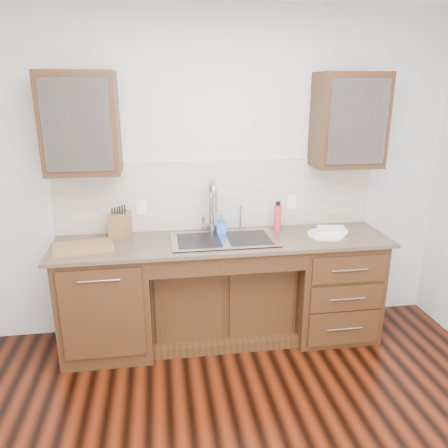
{
  "coord_description": "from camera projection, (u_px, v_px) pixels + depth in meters",
  "views": [
    {
      "loc": [
        -0.49,
        -1.85,
        2.08
      ],
      "look_at": [
        0.0,
        1.4,
        1.05
      ],
      "focal_mm": 35.0,
      "sensor_mm": 36.0,
      "label": 1
    }
  ],
  "objects": [
    {
      "name": "cup_right_a",
      "position": [
        334.0,
        128.0,
        3.53
      ],
      "size": [
        0.13,
        0.13,
        0.09
      ],
      "primitive_type": "imported",
      "rotation": [
        0.0,
        0.0,
        -0.13
      ],
      "color": "white",
      "rests_on": "upper_cabinet_right"
    },
    {
      "name": "upper_cabinet_right",
      "position": [
        349.0,
        121.0,
        3.53
      ],
      "size": [
        0.55,
        0.34,
        0.75
      ],
      "primitive_type": "cube",
      "color": "#593014",
      "rests_on": "wall_back"
    },
    {
      "name": "base_cabinet_right",
      "position": [
        331.0,
        284.0,
        3.8
      ],
      "size": [
        0.7,
        0.62,
        0.88
      ],
      "primitive_type": "cube",
      "color": "#593014",
      "rests_on": "ground"
    },
    {
      "name": "cup_left_b",
      "position": [
        101.0,
        131.0,
        3.27
      ],
      "size": [
        0.12,
        0.12,
        0.09
      ],
      "primitive_type": "imported",
      "rotation": [
        0.0,
        0.0,
        0.39
      ],
      "color": "white",
      "rests_on": "upper_cabinet_left"
    },
    {
      "name": "sink",
      "position": [
        224.0,
        250.0,
        3.52
      ],
      "size": [
        0.84,
        0.46,
        0.19
      ],
      "primitive_type": "cube",
      "color": "#9E9EA5",
      "rests_on": "countertop"
    },
    {
      "name": "backsplash",
      "position": [
        218.0,
        195.0,
        3.72
      ],
      "size": [
        2.7,
        0.02,
        0.59
      ],
      "primitive_type": "cube",
      "color": "beige",
      "rests_on": "wall_back"
    },
    {
      "name": "outlet_right",
      "position": [
        292.0,
        202.0,
        3.83
      ],
      "size": [
        0.08,
        0.01,
        0.12
      ],
      "primitive_type": "cube",
      "color": "white",
      "rests_on": "backsplash"
    },
    {
      "name": "dish_towel",
      "position": [
        332.0,
        230.0,
        3.65
      ],
      "size": [
        0.24,
        0.19,
        0.04
      ],
      "primitive_type": "cube",
      "rotation": [
        0.0,
        0.0,
        -0.15
      ],
      "color": "silver",
      "rests_on": "plate"
    },
    {
      "name": "base_cabinet_center",
      "position": [
        222.0,
        297.0,
        3.78
      ],
      "size": [
        1.2,
        0.44,
        0.7
      ],
      "primitive_type": "cube",
      "color": "#593014",
      "rests_on": "ground"
    },
    {
      "name": "cup_right_b",
      "position": [
        361.0,
        126.0,
        3.56
      ],
      "size": [
        0.13,
        0.13,
        0.1
      ],
      "primitive_type": "imported",
      "rotation": [
        0.0,
        0.0,
        0.22
      ],
      "color": "white",
      "rests_on": "upper_cabinet_right"
    },
    {
      "name": "soap_bottle",
      "position": [
        221.0,
        225.0,
        3.63
      ],
      "size": [
        0.08,
        0.08,
        0.16
      ],
      "primitive_type": "imported",
      "rotation": [
        0.0,
        0.0,
        -0.12
      ],
      "color": "blue",
      "rests_on": "countertop"
    },
    {
      "name": "outlet_left",
      "position": [
        141.0,
        208.0,
        3.64
      ],
      "size": [
        0.08,
        0.01,
        0.12
      ],
      "primitive_type": "cube",
      "color": "white",
      "rests_on": "backsplash"
    },
    {
      "name": "base_cabinet_left",
      "position": [
        107.0,
        300.0,
        3.53
      ],
      "size": [
        0.7,
        0.62,
        0.88
      ],
      "primitive_type": "cube",
      "color": "#593014",
      "rests_on": "ground"
    },
    {
      "name": "cup_left_a",
      "position": [
        63.0,
        131.0,
        3.23
      ],
      "size": [
        0.13,
        0.13,
        0.09
      ],
      "primitive_type": "imported",
      "rotation": [
        0.0,
        0.0,
        -0.17
      ],
      "color": "white",
      "rests_on": "upper_cabinet_left"
    },
    {
      "name": "faucet",
      "position": [
        211.0,
        209.0,
        3.65
      ],
      "size": [
        0.04,
        0.04,
        0.4
      ],
      "primitive_type": "cylinder",
      "color": "#999993",
      "rests_on": "countertop"
    },
    {
      "name": "knife_block",
      "position": [
        120.0,
        225.0,
        3.53
      ],
      "size": [
        0.18,
        0.22,
        0.21
      ],
      "primitive_type": "cube",
      "rotation": [
        0.0,
        0.0,
        -0.41
      ],
      "color": "#A47B2C",
      "rests_on": "countertop"
    },
    {
      "name": "countertop",
      "position": [
        224.0,
        241.0,
        3.52
      ],
      "size": [
        2.7,
        0.65,
        0.03
      ],
      "primitive_type": "cube",
      "color": "#84705B",
      "rests_on": "base_cabinet_left"
    },
    {
      "name": "plate",
      "position": [
        326.0,
        234.0,
        3.61
      ],
      "size": [
        0.4,
        0.4,
        0.02
      ],
      "primitive_type": "cylinder",
      "rotation": [
        0.0,
        0.0,
        0.4
      ],
      "color": "silver",
      "rests_on": "countertop"
    },
    {
      "name": "water_bottle",
      "position": [
        278.0,
        218.0,
        3.7
      ],
      "size": [
        0.08,
        0.08,
        0.23
      ],
      "primitive_type": "cylinder",
      "rotation": [
        0.0,
        0.0,
        -0.39
      ],
      "color": "red",
      "rests_on": "countertop"
    },
    {
      "name": "cutting_board",
      "position": [
        83.0,
        247.0,
        3.31
      ],
      "size": [
        0.5,
        0.39,
        0.02
      ],
      "primitive_type": "cube",
      "rotation": [
        0.0,
        0.0,
        0.2
      ],
      "color": "#9D743E",
      "rests_on": "countertop"
    },
    {
      "name": "wall_back",
      "position": [
        217.0,
        177.0,
        3.73
      ],
      "size": [
        4.0,
        0.1,
        2.7
      ],
      "primitive_type": "cube",
      "color": "silver",
      "rests_on": "ground"
    },
    {
      "name": "upper_cabinet_left",
      "position": [
        81.0,
        124.0,
        3.24
      ],
      "size": [
        0.55,
        0.34,
        0.75
      ],
      "primitive_type": "cube",
      "color": "#593014",
      "rests_on": "wall_back"
    },
    {
      "name": "filter_tap",
      "position": [
        240.0,
        217.0,
        3.71
      ],
      "size": [
        0.02,
        0.02,
        0.24
      ],
      "primitive_type": "cylinder",
      "color": "#999993",
      "rests_on": "countertop"
    }
  ]
}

